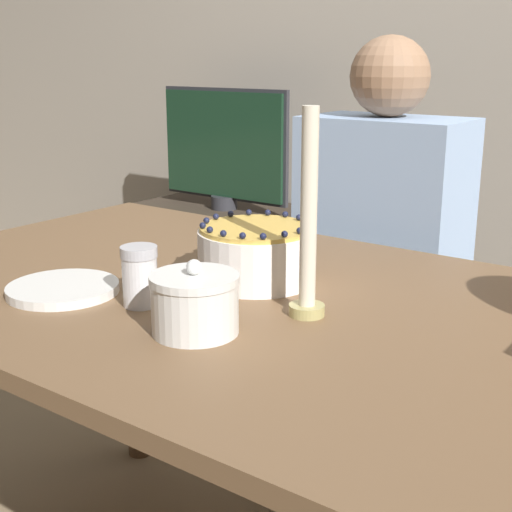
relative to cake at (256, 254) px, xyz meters
name	(u,v)px	position (x,y,z in m)	size (l,w,h in m)	color
wall_behind	(499,15)	(-0.03, 1.33, 0.48)	(8.00, 0.05, 2.60)	#ADA393
dining_table	(222,348)	(-0.03, -0.07, -0.17)	(1.42, 0.90, 0.77)	brown
cake	(256,254)	(0.00, 0.00, 0.00)	(0.22, 0.22, 0.12)	white
sugar_bowl	(195,303)	(0.08, -0.26, -0.01)	(0.14, 0.14, 0.12)	white
sugar_shaker	(140,276)	(-0.08, -0.23, 0.00)	(0.06, 0.06, 0.10)	white
plate_stack	(63,289)	(-0.24, -0.26, -0.04)	(0.20, 0.20, 0.02)	white
candle	(308,231)	(0.18, -0.10, 0.09)	(0.06, 0.06, 0.34)	tan
person_man_blue_shirt	(380,310)	(-0.02, 0.58, -0.29)	(0.40, 0.34, 1.23)	#2D2D38
side_cabinet	(225,285)	(-0.92, 1.04, -0.51)	(0.72, 0.49, 0.61)	#382D23
tv_monitor	(224,147)	(-0.92, 1.04, 0.03)	(0.57, 0.10, 0.45)	#2D2D33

